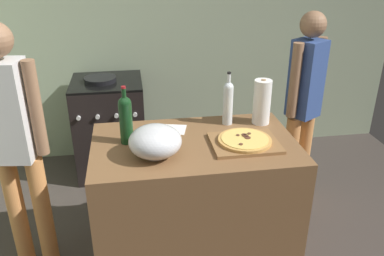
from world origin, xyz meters
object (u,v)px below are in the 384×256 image
(wine_bottle_clear, at_px, (228,101))
(paper_towel_roll, at_px, (262,102))
(pizza, at_px, (245,140))
(stove, at_px, (110,126))
(mixing_bowl, at_px, (155,141))
(wine_bottle_green, at_px, (126,118))
(person_in_red, at_px, (304,102))
(person_in_stripes, at_px, (15,139))

(wine_bottle_clear, bearing_deg, paper_towel_roll, -5.65)
(pizza, height_order, paper_towel_roll, paper_towel_roll)
(paper_towel_roll, distance_m, stove, 1.64)
(mixing_bowl, height_order, wine_bottle_clear, wine_bottle_clear)
(pizza, distance_m, wine_bottle_green, 0.72)
(pizza, xyz_separation_m, stove, (-0.87, 1.39, -0.48))
(paper_towel_roll, xyz_separation_m, person_in_red, (0.46, 0.35, -0.16))
(pizza, distance_m, stove, 1.71)
(pizza, distance_m, person_in_stripes, 1.37)
(stove, distance_m, person_in_stripes, 1.36)
(mixing_bowl, xyz_separation_m, wine_bottle_green, (-0.16, 0.20, 0.07))
(paper_towel_roll, xyz_separation_m, wine_bottle_green, (-0.89, -0.15, 0.01))
(person_in_stripes, bearing_deg, stove, 67.43)
(person_in_red, bearing_deg, paper_towel_roll, -142.55)
(wine_bottle_green, distance_m, person_in_red, 1.45)
(paper_towel_roll, height_order, wine_bottle_green, wine_bottle_green)
(paper_towel_roll, xyz_separation_m, stove, (-1.06, 1.10, -0.60))
(wine_bottle_green, xyz_separation_m, person_in_stripes, (-0.66, 0.08, -0.13))
(wine_bottle_clear, bearing_deg, person_in_stripes, -175.74)
(pizza, bearing_deg, mixing_bowl, -173.90)
(mixing_bowl, relative_size, stove, 0.32)
(wine_bottle_green, xyz_separation_m, person_in_red, (1.34, 0.50, -0.17))
(wine_bottle_green, height_order, wine_bottle_clear, same)
(pizza, distance_m, paper_towel_roll, 0.37)
(mixing_bowl, height_order, wine_bottle_green, wine_bottle_green)
(paper_towel_roll, distance_m, wine_bottle_green, 0.90)
(pizza, height_order, stove, pizza)
(pizza, height_order, person_in_red, person_in_red)
(paper_towel_roll, bearing_deg, pizza, -123.23)
(pizza, bearing_deg, person_in_stripes, 170.88)
(person_in_stripes, bearing_deg, wine_bottle_clear, 4.26)
(paper_towel_roll, bearing_deg, person_in_stripes, -177.17)
(mixing_bowl, xyz_separation_m, wine_bottle_clear, (0.50, 0.37, 0.07))
(paper_towel_roll, xyz_separation_m, person_in_stripes, (-1.55, -0.08, -0.11))
(pizza, relative_size, mixing_bowl, 1.07)
(person_in_stripes, bearing_deg, pizza, -9.12)
(wine_bottle_clear, distance_m, stove, 1.49)
(mixing_bowl, relative_size, paper_towel_roll, 0.99)
(mixing_bowl, bearing_deg, person_in_red, 30.61)
(wine_bottle_green, distance_m, stove, 1.41)
(wine_bottle_green, bearing_deg, person_in_red, 20.59)
(mixing_bowl, bearing_deg, paper_towel_roll, 25.74)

